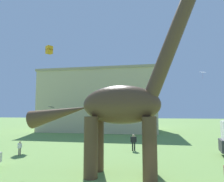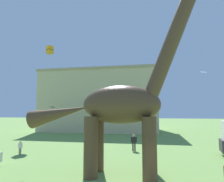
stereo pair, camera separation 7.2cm
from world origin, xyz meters
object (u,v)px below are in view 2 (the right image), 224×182
dinosaur_sculpture (120,105)px  kite_mid_center (52,107)px  person_near_flyer (20,147)px  person_photographer (134,141)px  kite_near_low (203,72)px  kite_near_high (50,50)px

dinosaur_sculpture → kite_mid_center: 27.19m
person_near_flyer → person_photographer: (10.39, 4.06, 0.27)m
kite_near_low → person_photographer: bearing=-135.2°
kite_near_low → person_near_flyer: bearing=-146.0°
person_photographer → kite_mid_center: bearing=135.1°
kite_mid_center → person_photographer: bearing=-39.6°
kite_mid_center → kite_near_high: kite_near_high is taller
person_near_flyer → person_photographer: bearing=31.0°
person_near_flyer → person_photographer: 11.16m
person_photographer → kite_near_low: bearing=39.4°
person_photographer → kite_near_low: size_ratio=1.65×
person_photographer → kite_near_high: size_ratio=1.42×
person_photographer → kite_near_low: kite_near_low is taller
person_near_flyer → kite_near_low: kite_near_low is taller
kite_near_high → person_near_flyer: bearing=-73.9°
dinosaur_sculpture → kite_near_low: (9.34, 17.73, 5.19)m
dinosaur_sculpture → kite_near_low: 20.70m
dinosaur_sculpture → kite_near_high: kite_near_high is taller
kite_mid_center → kite_near_high: (2.60, -6.42, 8.74)m
kite_near_high → kite_mid_center: bearing=112.1°
dinosaur_sculpture → person_near_flyer: 11.84m
person_photographer → kite_near_low: 15.63m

